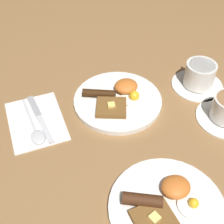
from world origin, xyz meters
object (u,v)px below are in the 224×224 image
Objects in this scene: breakfast_plate_near at (118,99)px; teacup_near at (199,77)px; breakfast_plate_far at (166,206)px; spoon at (36,132)px; knife at (39,116)px.

breakfast_plate_near is 1.63× the size of teacup_near.
breakfast_plate_near is 0.35m from breakfast_plate_far.
teacup_near is at bearing 87.98° from spoon.
breakfast_plate_near is 0.25m from spoon.
breakfast_plate_far is at bearing 22.13° from knife.
knife is (0.48, -0.05, -0.03)m from teacup_near.
breakfast_plate_near is 1.31× the size of knife.
breakfast_plate_far is (0.04, 0.35, -0.00)m from breakfast_plate_near.
teacup_near is 0.51m from spoon.
breakfast_plate_near is 0.26m from teacup_near.
knife is (0.23, -0.03, -0.01)m from breakfast_plate_near.
spoon is (0.02, 0.06, 0.00)m from knife.
spoon is (0.25, 0.03, -0.00)m from breakfast_plate_near.
breakfast_plate_far is at bearing 84.00° from breakfast_plate_near.
knife is at bearing 158.02° from spoon.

